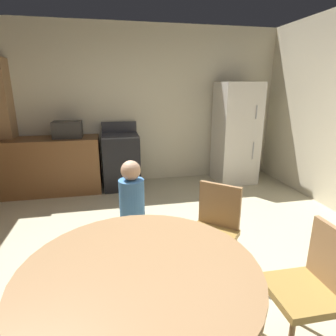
# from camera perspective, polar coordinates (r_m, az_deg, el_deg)

# --- Properties ---
(ground_plane) EXTENTS (14.00, 14.00, 0.00)m
(ground_plane) POSITION_cam_1_polar(r_m,az_deg,el_deg) (2.67, 1.36, -22.69)
(ground_plane) COLOR beige
(wall_back) EXTENTS (5.42, 0.12, 2.70)m
(wall_back) POSITION_cam_1_polar(r_m,az_deg,el_deg) (5.05, -6.47, 12.52)
(wall_back) COLOR beige
(wall_back) RESTS_ON ground
(kitchen_counter) EXTENTS (1.73, 0.60, 0.90)m
(kitchen_counter) POSITION_cam_1_polar(r_m,az_deg,el_deg) (4.90, -23.92, 0.38)
(kitchen_counter) COLOR brown
(kitchen_counter) RESTS_ON ground
(oven_range) EXTENTS (0.60, 0.60, 1.10)m
(oven_range) POSITION_cam_1_polar(r_m,az_deg,el_deg) (4.78, -9.60, 1.44)
(oven_range) COLOR black
(oven_range) RESTS_ON ground
(refrigerator) EXTENTS (0.68, 0.68, 1.76)m
(refrigerator) POSITION_cam_1_polar(r_m,az_deg,el_deg) (5.13, 13.78, 6.93)
(refrigerator) COLOR silver
(refrigerator) RESTS_ON ground
(microwave) EXTENTS (0.44, 0.32, 0.26)m
(microwave) POSITION_cam_1_polar(r_m,az_deg,el_deg) (4.71, -19.95, 7.46)
(microwave) COLOR #2D2B28
(microwave) RESTS_ON kitchen_counter
(dining_table) EXTENTS (1.29, 1.29, 0.76)m
(dining_table) POSITION_cam_1_polar(r_m,az_deg,el_deg) (1.66, -5.71, -24.18)
(dining_table) COLOR #9E754C
(dining_table) RESTS_ON ground
(chair_east) EXTENTS (0.41, 0.41, 0.87)m
(chair_east) POSITION_cam_1_polar(r_m,az_deg,el_deg) (2.08, 27.62, -20.43)
(chair_east) COLOR #9E754C
(chair_east) RESTS_ON ground
(chair_northeast) EXTENTS (0.57, 0.57, 0.87)m
(chair_northeast) POSITION_cam_1_polar(r_m,az_deg,el_deg) (2.50, 9.39, -12.03)
(chair_northeast) COLOR #9E754C
(chair_northeast) RESTS_ON ground
(person_child) EXTENTS (0.23, 0.23, 1.09)m
(person_child) POSITION_cam_1_polar(r_m,az_deg,el_deg) (2.51, -7.30, -9.84)
(person_child) COLOR #3D4C84
(person_child) RESTS_ON ground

